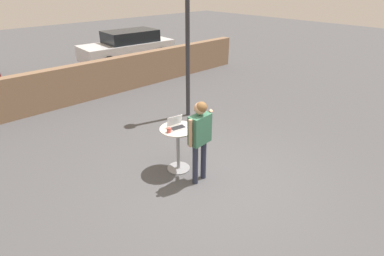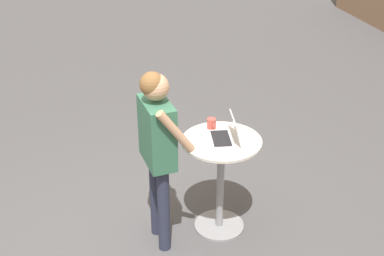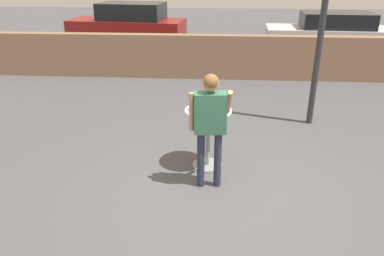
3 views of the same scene
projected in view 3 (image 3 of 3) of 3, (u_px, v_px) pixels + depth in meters
ground_plane at (224, 195)px, 5.35m from camera, size 50.00×50.00×0.00m
pavement_kerb at (223, 57)px, 10.62m from camera, size 14.28×0.35×1.23m
cafe_table at (208, 130)px, 5.87m from camera, size 0.73×0.73×0.97m
laptop at (209, 106)px, 5.75m from camera, size 0.38×0.31×0.23m
coffee_mug at (192, 107)px, 5.71m from camera, size 0.12×0.09×0.10m
standing_person at (210, 117)px, 5.14m from camera, size 0.59×0.40×1.71m
parked_car_near_street at (330, 34)px, 13.17m from camera, size 4.39×1.99×1.52m
parked_car_further_down at (129, 25)px, 14.62m from camera, size 4.58×2.25×1.69m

